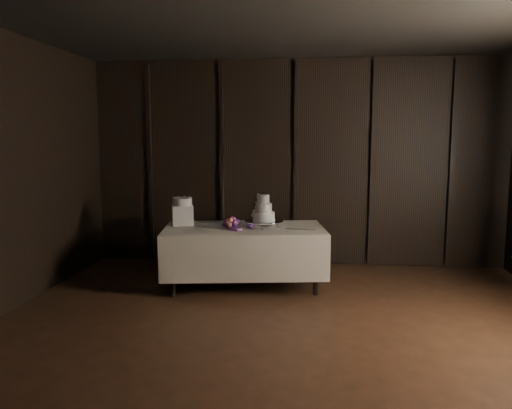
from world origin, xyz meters
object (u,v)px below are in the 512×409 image
object	(u,v)px
wedding_cake	(262,211)
small_cake	(182,202)
box_pedestal	(183,215)
bouquet	(232,224)
cake_stand	(264,224)
display_table	(244,254)

from	to	relation	value
wedding_cake	small_cake	size ratio (longest dim) A/B	1.30
box_pedestal	small_cake	distance (m)	0.17
box_pedestal	wedding_cake	bearing A→B (deg)	-6.43
wedding_cake	bouquet	bearing A→B (deg)	-141.35
cake_stand	wedding_cake	world-z (taller)	wedding_cake
wedding_cake	box_pedestal	xyz separation A→B (m)	(-1.04, 0.12, -0.09)
display_table	wedding_cake	distance (m)	0.60
cake_stand	wedding_cake	size ratio (longest dim) A/B	1.52
bouquet	cake_stand	bearing A→B (deg)	15.77
cake_stand	bouquet	bearing A→B (deg)	-164.23
box_pedestal	cake_stand	bearing A→B (deg)	-5.57
display_table	small_cake	xyz separation A→B (m)	(-0.81, 0.11, 0.64)
wedding_cake	small_cake	bearing A→B (deg)	-162.56
display_table	box_pedestal	xyz separation A→B (m)	(-0.81, 0.11, 0.47)
box_pedestal	small_cake	world-z (taller)	small_cake
wedding_cake	bouquet	xyz separation A→B (m)	(-0.37, -0.10, -0.16)
cake_stand	bouquet	size ratio (longest dim) A/B	1.31
display_table	cake_stand	distance (m)	0.46
cake_stand	wedding_cake	xyz separation A→B (m)	(-0.02, -0.01, 0.17)
cake_stand	small_cake	distance (m)	1.10
wedding_cake	display_table	bearing A→B (deg)	-157.37
display_table	small_cake	bearing A→B (deg)	163.88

